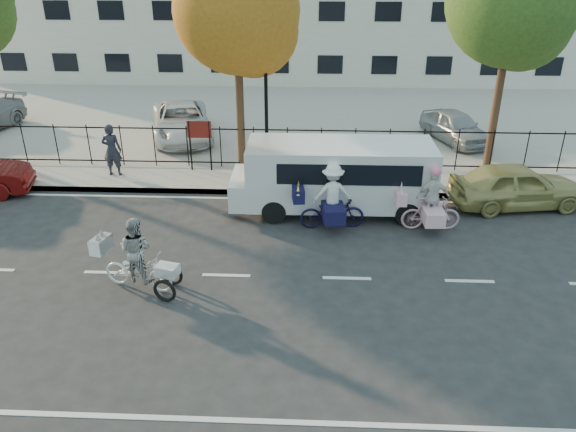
# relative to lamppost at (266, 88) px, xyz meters

# --- Properties ---
(ground) EXTENTS (120.00, 120.00, 0.00)m
(ground) POSITION_rel_lamppost_xyz_m (-0.50, -6.80, -3.11)
(ground) COLOR #333334
(road_markings) EXTENTS (60.00, 9.52, 0.01)m
(road_markings) POSITION_rel_lamppost_xyz_m (-0.50, -6.80, -3.11)
(road_markings) COLOR silver
(road_markings) RESTS_ON ground
(curb) EXTENTS (60.00, 0.10, 0.15)m
(curb) POSITION_rel_lamppost_xyz_m (-0.50, -1.75, -3.04)
(curb) COLOR #A8A399
(curb) RESTS_ON ground
(sidewalk) EXTENTS (60.00, 2.20, 0.15)m
(sidewalk) POSITION_rel_lamppost_xyz_m (-0.50, -0.70, -3.04)
(sidewalk) COLOR #A8A399
(sidewalk) RESTS_ON ground
(parking_lot) EXTENTS (60.00, 15.60, 0.15)m
(parking_lot) POSITION_rel_lamppost_xyz_m (-0.50, 8.20, -3.04)
(parking_lot) COLOR #A8A399
(parking_lot) RESTS_ON ground
(iron_fence) EXTENTS (58.00, 0.06, 1.50)m
(iron_fence) POSITION_rel_lamppost_xyz_m (-0.50, 0.40, -2.21)
(iron_fence) COLOR black
(iron_fence) RESTS_ON sidewalk
(building) EXTENTS (34.00, 10.00, 6.00)m
(building) POSITION_rel_lamppost_xyz_m (-0.50, 18.20, -0.11)
(building) COLOR silver
(building) RESTS_ON ground
(lamppost) EXTENTS (0.36, 0.36, 4.33)m
(lamppost) POSITION_rel_lamppost_xyz_m (0.00, 0.00, 0.00)
(lamppost) COLOR black
(lamppost) RESTS_ON sidewalk
(street_sign) EXTENTS (0.85, 0.06, 1.80)m
(street_sign) POSITION_rel_lamppost_xyz_m (-2.35, 0.00, -1.70)
(street_sign) COLOR black
(street_sign) RESTS_ON sidewalk
(zebra_trike) EXTENTS (2.16, 1.21, 1.85)m
(zebra_trike) POSITION_rel_lamppost_xyz_m (-2.48, -7.43, -2.40)
(zebra_trike) COLOR white
(zebra_trike) RESTS_ON ground
(unicorn_bike) EXTENTS (1.92, 1.33, 1.94)m
(unicorn_bike) POSITION_rel_lamppost_xyz_m (4.97, -4.04, -2.39)
(unicorn_bike) COLOR #D5A2AC
(unicorn_bike) RESTS_ON ground
(bull_bike) EXTENTS (2.13, 1.47, 1.95)m
(bull_bike) POSITION_rel_lamppost_xyz_m (2.15, -4.03, -2.33)
(bull_bike) COLOR black
(bull_bike) RESTS_ON ground
(white_van) EXTENTS (6.06, 2.10, 2.15)m
(white_van) POSITION_rel_lamppost_xyz_m (2.32, -2.87, -1.92)
(white_van) COLOR white
(white_van) RESTS_ON ground
(gold_sedan) EXTENTS (4.31, 2.24, 1.40)m
(gold_sedan) POSITION_rel_lamppost_xyz_m (7.95, -2.30, -2.41)
(gold_sedan) COLOR tan
(gold_sedan) RESTS_ON ground
(pedestrian) EXTENTS (0.67, 0.44, 1.82)m
(pedestrian) POSITION_rel_lamppost_xyz_m (-5.31, -0.58, -2.05)
(pedestrian) COLOR black
(pedestrian) RESTS_ON sidewalk
(lot_car_b) EXTENTS (3.52, 5.37, 1.37)m
(lot_car_b) POSITION_rel_lamppost_xyz_m (-3.83, 3.71, -2.28)
(lot_car_b) COLOR silver
(lot_car_b) RESTS_ON parking_lot
(lot_car_d) EXTENTS (2.66, 3.95, 1.25)m
(lot_car_d) POSITION_rel_lamppost_xyz_m (7.37, 3.69, -2.34)
(lot_car_d) COLOR #A1A5A9
(lot_car_d) RESTS_ON parking_lot
(tree_mid) EXTENTS (4.15, 4.15, 7.60)m
(tree_mid) POSITION_rel_lamppost_xyz_m (-0.82, 0.56, 2.21)
(tree_mid) COLOR #442D1D
(tree_mid) RESTS_ON ground
(tree_east) EXTENTS (4.38, 4.38, 8.03)m
(tree_east) POSITION_rel_lamppost_xyz_m (8.15, 1.09, 2.51)
(tree_east) COLOR #442D1D
(tree_east) RESTS_ON ground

